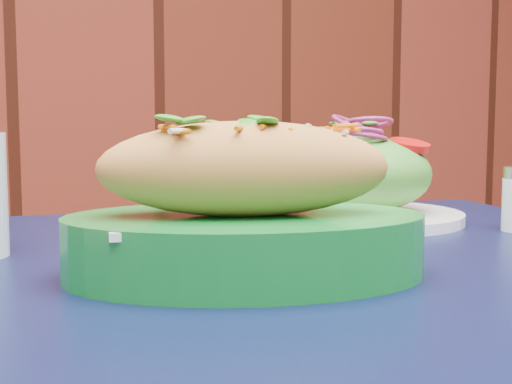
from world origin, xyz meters
name	(u,v)px	position (x,y,z in m)	size (l,w,h in m)	color
cafe_table	(304,375)	(-0.28, 1.50, 0.66)	(0.89, 0.89, 0.75)	black
banh_mi_basket	(245,214)	(-0.33, 1.50, 0.80)	(0.32, 0.25, 0.13)	#0F7026
salad_plate	(362,181)	(-0.09, 1.72, 0.80)	(0.24, 0.24, 0.12)	white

